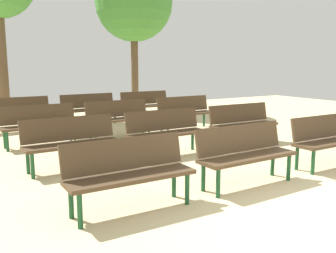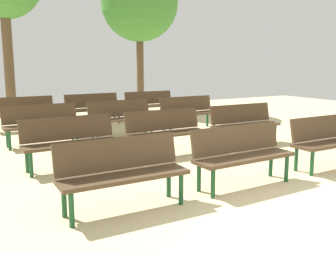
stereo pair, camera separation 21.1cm
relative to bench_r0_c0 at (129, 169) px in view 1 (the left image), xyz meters
name	(u,v)px [view 1 (the left image)]	position (x,y,z in m)	size (l,w,h in m)	color
bench_r0_c0	(129,169)	(0.00, 0.00, 0.00)	(1.61, 0.50, 0.87)	#4C3823
bench_r0_c1	(245,151)	(1.88, -0.02, 0.00)	(1.61, 0.51, 0.87)	#4C3823
bench_r0_c2	(329,137)	(3.86, 0.00, 0.00)	(1.60, 0.48, 0.87)	#4C3823
bench_r1_c0	(71,140)	(-0.04, 2.14, 0.00)	(1.61, 0.50, 0.87)	#4C3823
bench_r1_c1	(166,129)	(1.83, 2.14, 0.00)	(1.60, 0.49, 0.87)	#4C3823
bench_r1_c2	(242,121)	(3.79, 2.11, 0.00)	(1.61, 0.51, 0.87)	#4C3823
bench_r2_c0	(39,123)	(-0.06, 4.29, 0.00)	(1.60, 0.49, 0.87)	#4C3823
bench_r2_c1	(119,116)	(1.82, 4.29, 0.00)	(1.61, 0.52, 0.87)	#4C3823
bench_r2_c2	(185,111)	(3.78, 4.32, 0.00)	(1.61, 0.50, 0.87)	#4C3823
bench_r3_c0	(19,112)	(-0.07, 6.44, 0.00)	(1.60, 0.49, 0.87)	#4C3823
bench_r3_c1	(89,107)	(1.87, 6.48, 0.00)	(1.61, 0.52, 0.87)	#4C3823
bench_r3_c2	(146,103)	(3.72, 6.44, 0.00)	(1.61, 0.51, 0.87)	#4C3823
tree_1	(134,3)	(4.50, 8.74, 3.39)	(2.80, 2.80, 5.31)	brown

